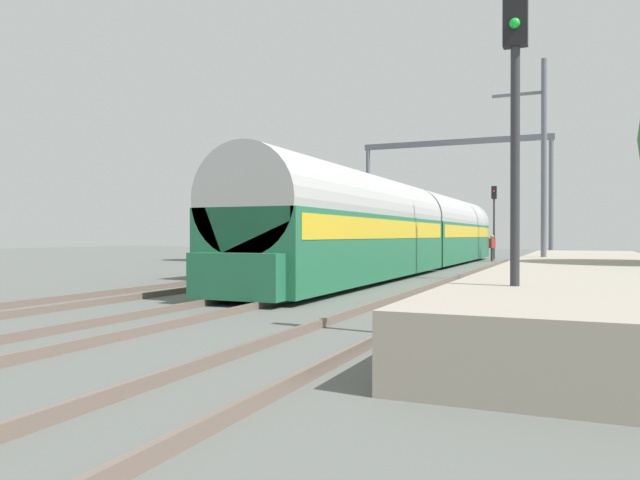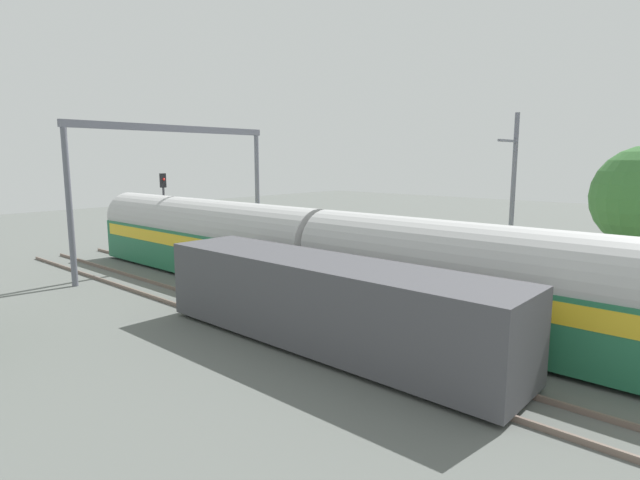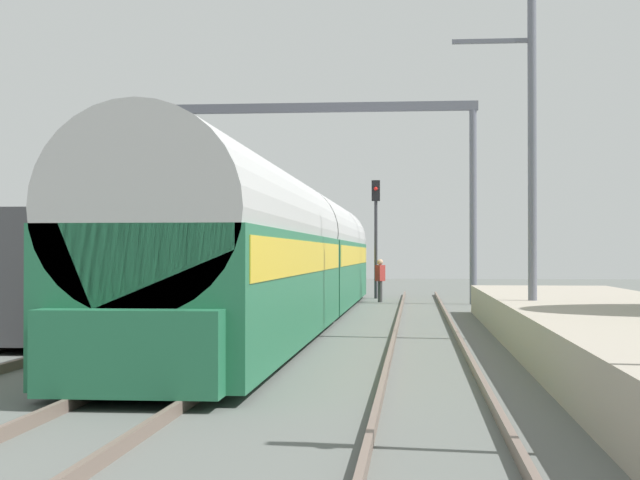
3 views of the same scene
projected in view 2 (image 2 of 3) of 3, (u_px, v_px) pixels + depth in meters
The scene contains 11 objects.
ground at pixel (597, 370), 14.86m from camera, with size 120.00×120.00×0.00m, color #5C605C.
track_far_west at pixel (554, 416), 12.01m from camera, with size 1.52×60.00×0.16m.
track_west at pixel (598, 367), 14.85m from camera, with size 1.52×60.00×0.16m.
track_east at pixel (627, 334), 17.68m from camera, with size 1.52×60.00×0.16m.
platform at pixel (594, 292), 21.75m from camera, with size 4.40×28.00×0.90m.
passenger_train at pixel (322, 257), 21.60m from camera, with size 2.93×32.85×3.82m.
freight_car at pixel (326, 303), 16.49m from camera, with size 2.80×13.00×2.70m.
person_crossing at pixel (199, 242), 31.25m from camera, with size 0.41×0.47×1.73m.
railway_signal_far at pixel (164, 202), 32.84m from camera, with size 0.36×0.30×5.14m.
catenary_gantry at pixel (176, 167), 28.06m from camera, with size 12.10×0.28×7.86m.
catenary_pole_east_mid at pixel (512, 203), 22.18m from camera, with size 1.90×0.20×8.00m.
Camera 2 is at (-15.88, -3.35, 6.07)m, focal length 28.72 mm.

